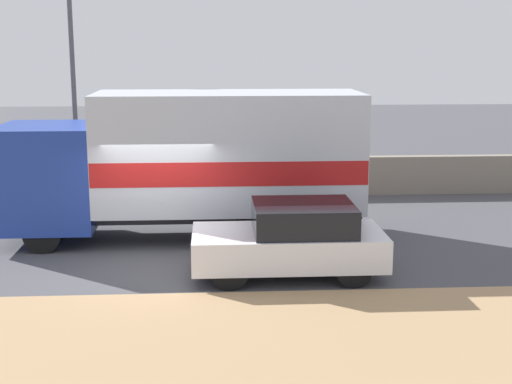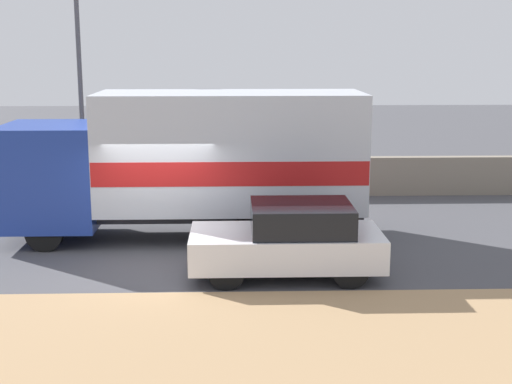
# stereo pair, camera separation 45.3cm
# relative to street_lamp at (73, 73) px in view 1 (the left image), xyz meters

# --- Properties ---
(ground_plane) EXTENTS (80.00, 80.00, 0.00)m
(ground_plane) POSITION_rel_street_lamp_xyz_m (2.80, -6.23, -3.85)
(ground_plane) COLOR #47474C
(dirt_shoulder_foreground) EXTENTS (60.00, 6.34, 0.04)m
(dirt_shoulder_foreground) POSITION_rel_street_lamp_xyz_m (2.80, -11.48, -3.83)
(dirt_shoulder_foreground) COLOR tan
(dirt_shoulder_foreground) RESTS_ON ground_plane
(stone_wall_backdrop) EXTENTS (60.00, 0.35, 1.21)m
(stone_wall_backdrop) POSITION_rel_street_lamp_xyz_m (2.80, 0.64, -3.24)
(stone_wall_backdrop) COLOR gray
(stone_wall_backdrop) RESTS_ON ground_plane
(street_lamp) EXTENTS (0.56, 0.28, 6.60)m
(street_lamp) POSITION_rel_street_lamp_xyz_m (0.00, 0.00, 0.00)
(street_lamp) COLOR #4C4C51
(street_lamp) RESTS_ON ground_plane
(box_truck) EXTENTS (8.60, 2.49, 3.56)m
(box_truck) POSITION_rel_street_lamp_xyz_m (3.57, -4.21, -1.92)
(box_truck) COLOR navy
(box_truck) RESTS_ON ground_plane
(car_hatchback) EXTENTS (3.90, 1.85, 1.51)m
(car_hatchback) POSITION_rel_street_lamp_xyz_m (5.63, -7.24, -3.09)
(car_hatchback) COLOR silver
(car_hatchback) RESTS_ON ground_plane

